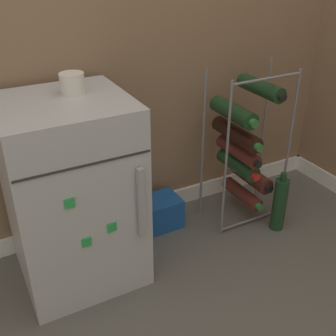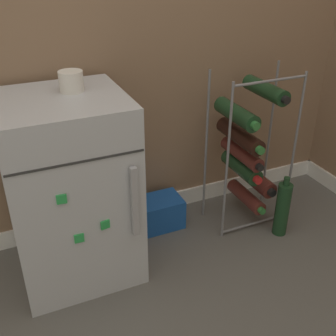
# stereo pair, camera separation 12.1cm
# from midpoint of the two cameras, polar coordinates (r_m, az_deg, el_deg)

# --- Properties ---
(ground_plane) EXTENTS (14.00, 14.00, 0.00)m
(ground_plane) POSITION_cam_midpoint_polar(r_m,az_deg,el_deg) (1.90, 7.19, -14.74)
(ground_plane) COLOR #56544F
(mini_fridge) EXTENTS (0.49, 0.49, 0.79)m
(mini_fridge) POSITION_cam_midpoint_polar(r_m,az_deg,el_deg) (1.75, -11.14, -2.98)
(mini_fridge) COLOR #B7BABF
(mini_fridge) RESTS_ON ground_plane
(wine_rack) EXTENTS (0.39, 0.33, 0.78)m
(wine_rack) POSITION_cam_midpoint_polar(r_m,az_deg,el_deg) (2.08, 12.28, 2.54)
(wine_rack) COLOR slate
(wine_rack) RESTS_ON ground_plane
(soda_box) EXTENTS (0.29, 0.16, 0.16)m
(soda_box) POSITION_cam_midpoint_polar(r_m,az_deg,el_deg) (2.13, -0.33, -6.26)
(soda_box) COLOR #194C9E
(soda_box) RESTS_ON ground_plane
(fridge_top_cup) EXTENTS (0.09, 0.09, 0.08)m
(fridge_top_cup) POSITION_cam_midpoint_polar(r_m,az_deg,el_deg) (1.63, -10.89, 11.43)
(fridge_top_cup) COLOR silver
(fridge_top_cup) RESTS_ON mini_fridge
(loose_bottle_floor) EXTENTS (0.07, 0.07, 0.32)m
(loose_bottle_floor) POSITION_cam_midpoint_polar(r_m,az_deg,el_deg) (2.14, 16.81, -5.33)
(loose_bottle_floor) COLOR #19381E
(loose_bottle_floor) RESTS_ON ground_plane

